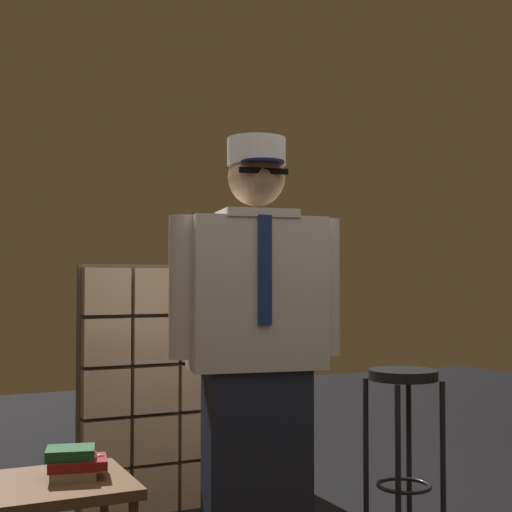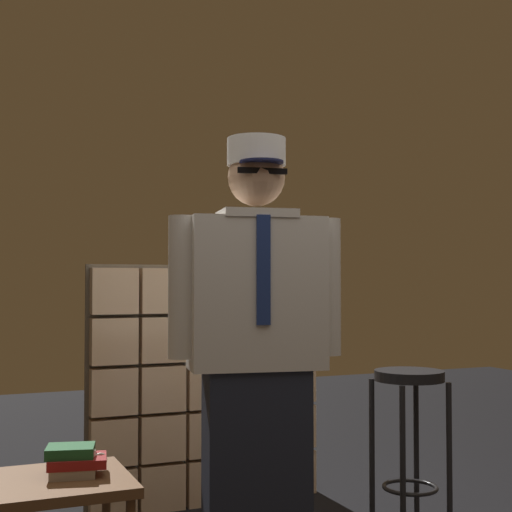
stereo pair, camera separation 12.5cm
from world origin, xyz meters
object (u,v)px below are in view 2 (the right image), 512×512
(standing_person, at_px, (256,351))
(bar_stool, at_px, (410,413))
(side_table, at_px, (61,494))
(coffee_mug, at_px, (86,462))
(book_stack, at_px, (74,461))

(standing_person, height_order, bar_stool, standing_person)
(standing_person, xyz_separation_m, side_table, (-0.77, 0.12, -0.53))
(coffee_mug, bearing_deg, bar_stool, 3.63)
(coffee_mug, bearing_deg, standing_person, -10.69)
(book_stack, xyz_separation_m, coffee_mug, (0.05, -0.01, -0.01))
(standing_person, relative_size, book_stack, 7.19)
(book_stack, bearing_deg, standing_person, -10.92)
(bar_stool, height_order, book_stack, bar_stool)
(side_table, bearing_deg, standing_person, -9.02)
(standing_person, bearing_deg, book_stack, 179.32)
(bar_stool, relative_size, side_table, 1.56)
(standing_person, distance_m, side_table, 0.94)
(standing_person, bearing_deg, side_table, -178.78)
(standing_person, distance_m, coffee_mug, 0.80)
(side_table, bearing_deg, book_stack, 18.00)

